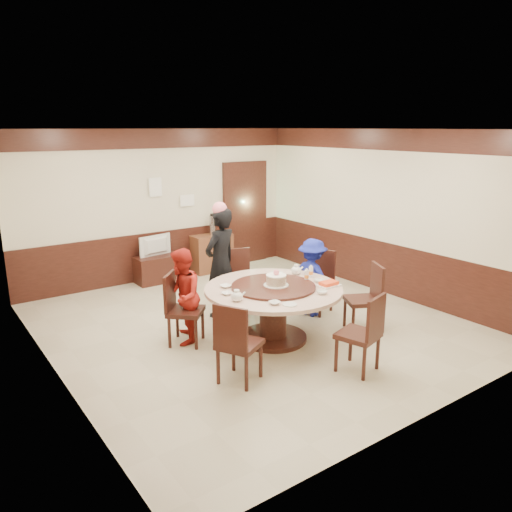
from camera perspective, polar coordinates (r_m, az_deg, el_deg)
room at (r=7.12m, az=-0.49°, el=0.30°), size 6.00×6.04×2.84m
banquet_table at (r=6.76m, az=1.98°, el=-5.36°), size 1.85×1.85×0.78m
chair_0 at (r=7.91m, az=6.94°, el=-4.18°), size 0.56×0.56×0.97m
chair_1 at (r=7.89m, az=-1.77°, el=-4.12°), size 0.55×0.55×0.97m
chair_2 at (r=6.80m, az=-8.18°, el=-7.43°), size 0.62×0.62×0.97m
chair_3 at (r=5.77m, az=-1.99°, el=-11.43°), size 0.60×0.60×0.97m
chair_4 at (r=6.12m, az=11.72°, el=-10.15°), size 0.55×0.55×0.97m
chair_5 at (r=7.29m, az=12.12°, el=-6.07°), size 0.60×0.59×0.97m
person_standing at (r=7.56m, az=-4.06°, el=-0.77°), size 0.70×0.57×1.68m
person_red at (r=6.72m, az=-8.46°, el=-4.61°), size 0.73×0.79×1.29m
person_blue at (r=7.67m, az=6.44°, el=-2.45°), size 0.61×0.86×1.20m
birthday_cake at (r=6.65m, az=2.32°, el=-2.75°), size 0.33×0.33×0.22m
teapot_left at (r=6.16m, az=-2.21°, el=-4.64°), size 0.17×0.15×0.13m
teapot_right at (r=7.27m, az=4.62°, el=-1.65°), size 0.17×0.15×0.13m
bowl_0 at (r=6.69m, az=-3.49°, el=-3.47°), size 0.14×0.14×0.03m
bowl_1 at (r=6.48m, az=7.55°, el=-4.14°), size 0.14×0.14×0.04m
bowl_2 at (r=6.07m, az=2.15°, el=-5.37°), size 0.14×0.14×0.03m
bowl_3 at (r=6.95m, az=7.19°, el=-2.82°), size 0.13×0.13×0.04m
bowl_4 at (r=6.41m, az=-3.35°, el=-4.29°), size 0.13×0.13×0.03m
saucer_near at (r=6.06m, az=3.87°, el=-5.54°), size 0.18×0.18×0.01m
saucer_far at (r=7.32m, az=2.41°, el=-1.93°), size 0.18×0.18×0.01m
shrimp_platter at (r=6.80m, az=8.32°, el=-3.19°), size 0.30×0.20×0.06m
bottle_0 at (r=6.95m, az=5.80°, el=-2.26°), size 0.06×0.06×0.16m
bottle_1 at (r=7.13m, az=6.29°, el=-1.84°), size 0.06×0.06×0.16m
tv_stand at (r=9.54m, az=-11.10°, el=-1.43°), size 0.85×0.45×0.50m
television at (r=9.43m, az=-11.23°, el=1.15°), size 0.67×0.20×0.38m
side_cabinet at (r=10.05m, az=-5.09°, el=0.36°), size 0.80×0.40×0.75m
thermos at (r=9.95m, az=-4.96°, el=3.55°), size 0.15×0.15×0.38m
notice_left at (r=9.48m, az=-11.42°, el=7.72°), size 0.25×0.00×0.35m
notice_right at (r=9.80m, az=-7.85°, el=6.32°), size 0.30×0.00×0.22m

